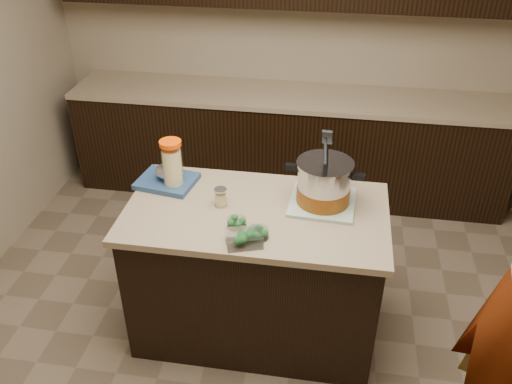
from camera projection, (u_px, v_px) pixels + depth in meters
ground_plane at (256, 325)px, 3.48m from camera, size 4.00×4.00×0.00m
room_shell at (256, 68)px, 2.56m from camera, size 4.04×4.04×2.72m
back_cabinets at (290, 87)px, 4.42m from camera, size 3.60×0.63×2.33m
island at (256, 272)px, 3.24m from camera, size 1.46×0.81×0.90m
dish_towel at (322, 202)px, 3.05m from camera, size 0.38×0.38×0.02m
stock_pot at (324, 185)px, 2.99m from camera, size 0.44×0.35×0.45m
lemonade_pitcher at (172, 167)px, 3.12m from camera, size 0.13×0.13×0.30m
mason_jar at (221, 198)px, 3.01m from camera, size 0.08×0.08×0.11m
broccoli_tub_left at (237, 223)px, 2.86m from camera, size 0.12×0.12×0.05m
broccoli_tub_right at (258, 233)px, 2.78m from camera, size 0.14×0.14×0.05m
broccoli_tub_rect at (244, 239)px, 2.73m from camera, size 0.21×0.18×0.07m
blue_tray at (168, 177)px, 3.21m from camera, size 0.37×0.31×0.13m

